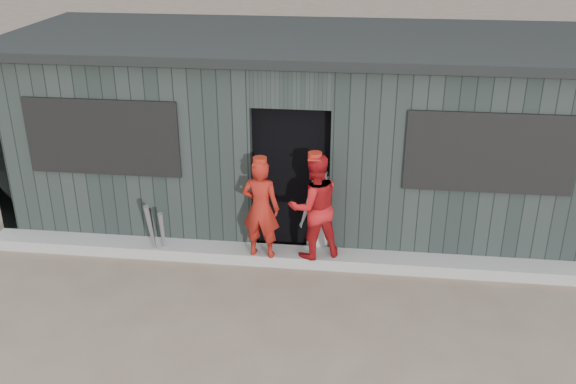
# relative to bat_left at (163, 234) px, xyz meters

# --- Properties ---
(ground) EXTENTS (80.00, 80.00, 0.00)m
(ground) POSITION_rel_bat_left_xyz_m (1.63, -1.71, -0.35)
(ground) COLOR #735F4F
(ground) RESTS_ON ground
(curb) EXTENTS (8.00, 0.36, 0.15)m
(curb) POSITION_rel_bat_left_xyz_m (1.63, 0.11, -0.27)
(curb) COLOR #9F9F9A
(curb) RESTS_ON ground
(bat_left) EXTENTS (0.12, 0.26, 0.70)m
(bat_left) POSITION_rel_bat_left_xyz_m (0.00, 0.00, 0.00)
(bat_left) COLOR #919199
(bat_left) RESTS_ON ground
(bat_mid) EXTENTS (0.08, 0.26, 0.83)m
(bat_mid) POSITION_rel_bat_left_xyz_m (-0.12, -0.08, 0.07)
(bat_mid) COLOR gray
(bat_mid) RESTS_ON ground
(bat_right) EXTENTS (0.08, 0.22, 0.77)m
(bat_right) POSITION_rel_bat_left_xyz_m (-0.12, -0.05, 0.04)
(bat_right) COLOR black
(bat_right) RESTS_ON ground
(player_red_left) EXTENTS (0.51, 0.37, 1.31)m
(player_red_left) POSITION_rel_bat_left_xyz_m (1.30, -0.02, 0.45)
(player_red_left) COLOR #9F1D13
(player_red_left) RESTS_ON curb
(player_red_right) EXTENTS (0.82, 0.75, 1.37)m
(player_red_right) POSITION_rel_bat_left_xyz_m (1.96, 0.06, 0.48)
(player_red_right) COLOR red
(player_red_right) RESTS_ON curb
(player_grey_back) EXTENTS (0.64, 0.52, 1.13)m
(player_grey_back) POSITION_rel_bat_left_xyz_m (2.02, 0.44, 0.21)
(player_grey_back) COLOR #A5A5A5
(player_grey_back) RESTS_ON ground
(dugout) EXTENTS (8.30, 3.30, 2.62)m
(dugout) POSITION_rel_bat_left_xyz_m (1.63, 1.79, 0.94)
(dugout) COLOR black
(dugout) RESTS_ON ground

